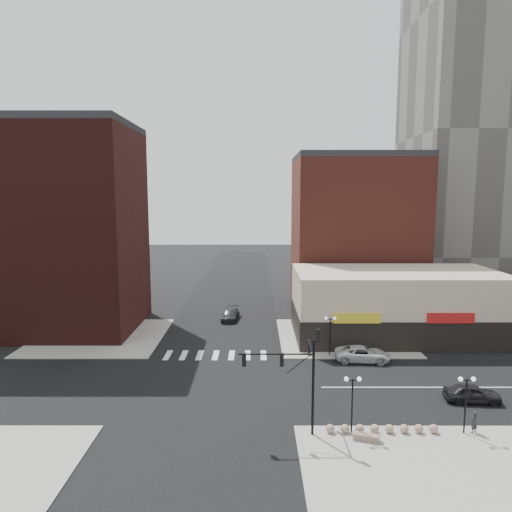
{
  "coord_description": "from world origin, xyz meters",
  "views": [
    {
      "loc": [
        4.25,
        -38.5,
        16.83
      ],
      "look_at": [
        4.2,
        5.77,
        11.0
      ],
      "focal_mm": 32.0,
      "sensor_mm": 36.0,
      "label": 1
    }
  ],
  "objects": [
    {
      "name": "stone_bench",
      "position": [
        11.8,
        -9.0,
        0.36
      ],
      "size": [
        2.01,
        1.18,
        0.45
      ],
      "rotation": [
        0.0,
        0.0,
        -0.33
      ],
      "color": "#83685A",
      "rests_on": "sidewalk_se"
    },
    {
      "name": "pedestrian",
      "position": [
        19.69,
        -8.0,
        0.93
      ],
      "size": [
        0.7,
        0.63,
        1.61
      ],
      "primitive_type": "imported",
      "rotation": [
        0.0,
        0.0,
        3.66
      ],
      "color": "#232126",
      "rests_on": "sidewalk_se"
    },
    {
      "name": "dark_sedan_east",
      "position": [
        21.99,
        -2.84,
        0.76
      ],
      "size": [
        4.58,
        2.19,
        1.51
      ],
      "primitive_type": "imported",
      "rotation": [
        0.0,
        0.0,
        1.48
      ],
      "color": "black",
      "rests_on": "ground"
    },
    {
      "name": "ground",
      "position": [
        0.0,
        0.0,
        0.0
      ],
      "size": [
        240.0,
        240.0,
        0.0
      ],
      "primitive_type": "plane",
      "color": "black",
      "rests_on": "ground"
    },
    {
      "name": "sidewalk_nw",
      "position": [
        -14.5,
        14.5,
        0.06
      ],
      "size": [
        15.0,
        15.0,
        0.12
      ],
      "primitive_type": "cube",
      "color": "gray",
      "rests_on": "ground"
    },
    {
      "name": "tower_near",
      "position": [
        40.0,
        38.0,
        45.0
      ],
      "size": [
        20.0,
        20.0,
        90.0
      ],
      "primitive_type": "cube",
      "color": "#47443F",
      "rests_on": "ground"
    },
    {
      "name": "street_lamp_ne",
      "position": [
        12.0,
        8.0,
        3.29
      ],
      "size": [
        1.22,
        0.32,
        4.16
      ],
      "color": "black",
      "rests_on": "sidewalk_ne"
    },
    {
      "name": "building_nw_low",
      "position": [
        -32.0,
        34.0,
        6.0
      ],
      "size": [
        20.0,
        18.0,
        12.0
      ],
      "primitive_type": "cube",
      "color": "#371411",
      "rests_on": "ground"
    },
    {
      "name": "building_ne_row",
      "position": [
        21.0,
        15.0,
        3.3
      ],
      "size": [
        24.2,
        12.2,
        8.0
      ],
      "color": "beige",
      "rests_on": "ground"
    },
    {
      "name": "building_nw",
      "position": [
        -19.0,
        18.5,
        12.5
      ],
      "size": [
        16.0,
        15.0,
        25.0
      ],
      "primitive_type": "cube",
      "color": "#371411",
      "rests_on": "ground"
    },
    {
      "name": "sidewalk_ne",
      "position": [
        14.5,
        14.5,
        0.06
      ],
      "size": [
        15.0,
        15.0,
        0.12
      ],
      "primitive_type": "cube",
      "color": "gray",
      "rests_on": "ground"
    },
    {
      "name": "building_ne_midrise",
      "position": [
        19.0,
        29.5,
        11.0
      ],
      "size": [
        18.0,
        15.0,
        22.0
      ],
      "primitive_type": "cube",
      "color": "maroon",
      "rests_on": "ground"
    },
    {
      "name": "road_ns",
      "position": [
        0.0,
        0.0,
        0.01
      ],
      "size": [
        14.0,
        200.0,
        0.02
      ],
      "primitive_type": "cube",
      "color": "black",
      "rests_on": "ground"
    },
    {
      "name": "white_suv",
      "position": [
        15.14,
        6.5,
        0.78
      ],
      "size": [
        5.78,
        2.98,
        1.56
      ],
      "primitive_type": "imported",
      "rotation": [
        0.0,
        0.0,
        1.5
      ],
      "color": "silver",
      "rests_on": "ground"
    },
    {
      "name": "sidewalk_se",
      "position": [
        16.0,
        -14.0,
        0.06
      ],
      "size": [
        18.0,
        14.0,
        0.12
      ],
      "primitive_type": "cube",
      "color": "gray",
      "rests_on": "ground"
    },
    {
      "name": "dark_sedan_north",
      "position": [
        0.68,
        22.26,
        0.74
      ],
      "size": [
        2.58,
        5.26,
        1.47
      ],
      "primitive_type": "imported",
      "rotation": [
        0.0,
        0.0,
        -0.1
      ],
      "color": "black",
      "rests_on": "ground"
    },
    {
      "name": "street_lamp_se_b",
      "position": [
        19.0,
        -8.0,
        3.29
      ],
      "size": [
        1.22,
        0.32,
        4.16
      ],
      "color": "black",
      "rests_on": "sidewalk_se"
    },
    {
      "name": "street_lamp_se_a",
      "position": [
        11.0,
        -8.0,
        3.29
      ],
      "size": [
        1.22,
        0.32,
        4.16
      ],
      "color": "black",
      "rests_on": "sidewalk_se"
    },
    {
      "name": "road_ew",
      "position": [
        0.0,
        0.0,
        0.01
      ],
      "size": [
        200.0,
        14.0,
        0.02
      ],
      "primitive_type": "cube",
      "color": "black",
      "rests_on": "ground"
    },
    {
      "name": "traffic_signal",
      "position": [
        7.24,
        -7.83,
        4.96
      ],
      "size": [
        5.59,
        3.09,
        7.77
      ],
      "color": "black",
      "rests_on": "ground"
    },
    {
      "name": "bollard_row",
      "position": [
        13.18,
        -8.0,
        0.43
      ],
      "size": [
        7.97,
        0.62,
        0.62
      ],
      "color": "#886D5E",
      "rests_on": "sidewalk_se"
    }
  ]
}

